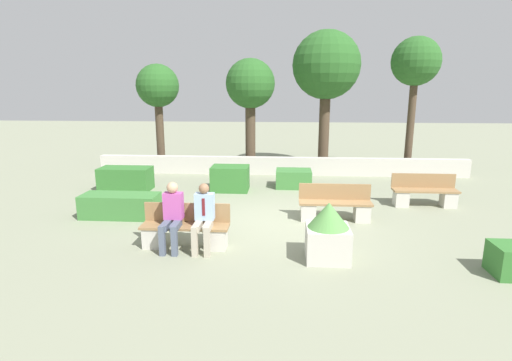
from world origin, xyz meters
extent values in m
plane|color=gray|center=(0.00, 0.00, 0.00)|extent=(60.00, 60.00, 0.00)
cube|color=beige|center=(0.00, 5.50, 0.33)|extent=(13.85, 0.30, 0.66)
cube|color=#937047|center=(-1.84, -1.80, 0.45)|extent=(1.79, 0.44, 0.05)
cube|color=#937047|center=(-1.84, -1.55, 0.67)|extent=(1.79, 0.04, 0.40)
cube|color=beige|center=(-2.50, -1.80, 0.21)|extent=(0.36, 0.40, 0.42)
cube|color=beige|center=(-1.17, -1.80, 0.21)|extent=(0.36, 0.40, 0.42)
cube|color=#937047|center=(4.04, 1.56, 0.45)|extent=(1.74, 0.44, 0.05)
cube|color=#937047|center=(4.04, 1.80, 0.67)|extent=(1.74, 0.04, 0.40)
cube|color=beige|center=(3.40, 1.56, 0.21)|extent=(0.36, 0.40, 0.42)
cube|color=beige|center=(4.68, 1.56, 0.21)|extent=(0.36, 0.40, 0.42)
cube|color=#937047|center=(1.42, 0.15, 0.45)|extent=(1.77, 0.44, 0.05)
cube|color=#937047|center=(1.42, 0.39, 0.67)|extent=(1.77, 0.05, 0.40)
cube|color=beige|center=(0.77, 0.15, 0.21)|extent=(0.36, 0.40, 0.42)
cube|color=beige|center=(2.08, 0.15, 0.21)|extent=(0.36, 0.40, 0.42)
cube|color=#B2A893|center=(-1.52, -2.01, 0.54)|extent=(0.14, 0.46, 0.13)
cube|color=#B2A893|center=(-1.32, -2.01, 0.54)|extent=(0.14, 0.46, 0.13)
cube|color=#B2A893|center=(-1.54, -2.24, 0.30)|extent=(0.11, 0.11, 0.60)
cube|color=#B2A893|center=(-1.30, -2.24, 0.30)|extent=(0.11, 0.11, 0.60)
cube|color=#9EBCE0|center=(-1.42, -1.77, 0.87)|extent=(0.38, 0.22, 0.54)
sphere|color=#936B4C|center=(-1.42, -1.79, 1.25)|extent=(0.21, 0.21, 0.21)
cube|color=maroon|center=(-1.42, -1.88, 0.89)|extent=(0.06, 0.01, 0.35)
cube|color=#515B70|center=(-2.16, -2.01, 0.54)|extent=(0.14, 0.46, 0.13)
cube|color=#515B70|center=(-1.96, -2.01, 0.54)|extent=(0.14, 0.46, 0.13)
cube|color=#515B70|center=(-2.18, -2.24, 0.30)|extent=(0.11, 0.11, 0.60)
cube|color=#515B70|center=(-1.94, -2.24, 0.30)|extent=(0.11, 0.11, 0.60)
cube|color=#B74C9E|center=(-2.06, -1.77, 0.87)|extent=(0.38, 0.22, 0.54)
sphere|color=tan|center=(-2.06, -1.79, 1.26)|extent=(0.23, 0.23, 0.23)
cube|color=#3D7A38|center=(0.48, 3.53, 0.29)|extent=(1.15, 0.87, 0.58)
cube|color=#33702D|center=(-4.89, 2.76, 0.37)|extent=(1.61, 0.81, 0.73)
cube|color=#3D7A38|center=(-3.95, 0.05, 0.29)|extent=(1.92, 0.74, 0.59)
cube|color=#33702D|center=(-1.55, 2.94, 0.39)|extent=(1.17, 0.86, 0.79)
cube|color=beige|center=(1.00, -2.16, 0.32)|extent=(0.81, 0.81, 0.64)
cone|color=#569347|center=(1.00, -2.16, 0.88)|extent=(0.78, 0.78, 0.48)
cylinder|color=#473828|center=(-4.88, 6.50, 1.42)|extent=(0.32, 0.32, 2.84)
sphere|color=#285B23|center=(-4.88, 6.50, 3.30)|extent=(1.68, 1.68, 1.68)
cylinder|color=#473828|center=(-1.19, 6.36, 1.43)|extent=(0.40, 0.40, 2.85)
sphere|color=#285B23|center=(-1.19, 6.36, 3.37)|extent=(1.90, 1.90, 1.90)
cylinder|color=#473828|center=(1.73, 6.78, 1.68)|extent=(0.42, 0.42, 3.35)
sphere|color=#285B23|center=(1.73, 6.78, 4.07)|extent=(2.62, 2.62, 2.62)
cylinder|color=#473828|center=(4.91, 6.21, 1.84)|extent=(0.28, 0.28, 3.67)
sphere|color=#285B23|center=(4.91, 6.21, 4.16)|extent=(1.77, 1.77, 1.77)
camera|label=1|loc=(0.15, -9.35, 3.17)|focal=28.00mm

